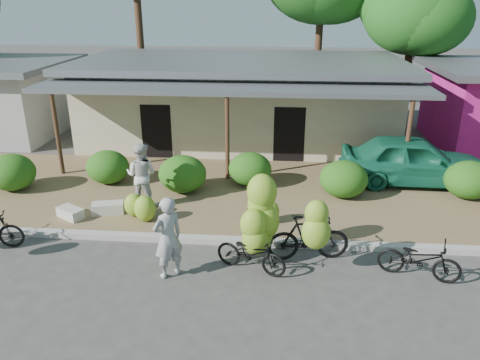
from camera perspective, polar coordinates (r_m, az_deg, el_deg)
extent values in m
plane|color=#3E3C3A|center=(10.05, -5.34, -13.15)|extent=(100.00, 100.00, 0.00)
cube|color=olive|center=(14.37, -1.97, -1.60)|extent=(60.00, 6.00, 0.12)
cube|color=#A8A399|center=(11.69, -3.68, -7.30)|extent=(60.00, 0.25, 0.15)
cube|color=beige|center=(19.63, 0.01, 9.32)|extent=(12.00, 6.00, 3.10)
cube|color=slate|center=(19.35, 0.01, 14.18)|extent=(13.00, 7.00, 0.25)
cube|color=black|center=(16.89, -0.82, 5.72)|extent=(1.40, 0.12, 2.20)
cube|color=slate|center=(15.46, -1.24, 11.08)|extent=(13.00, 2.00, 0.15)
cylinder|color=#513220|center=(16.50, -21.35, 5.01)|extent=(0.14, 0.14, 2.85)
cylinder|color=#513220|center=(14.94, -1.55, 4.88)|extent=(0.14, 0.14, 2.85)
cylinder|color=#513220|center=(15.38, 19.72, 4.10)|extent=(0.14, 0.14, 2.85)
cylinder|color=#513220|center=(25.17, -12.24, 18.45)|extent=(0.36, 0.36, 9.10)
cylinder|color=#513220|center=(24.79, 9.55, 16.16)|extent=(0.36, 0.36, 7.00)
cylinder|color=#513220|center=(23.58, 19.75, 12.86)|extent=(0.36, 0.36, 5.28)
ellipsoid|color=#1C4511|center=(23.39, 20.51, 18.52)|extent=(4.54, 4.54, 3.63)
ellipsoid|color=#1C4511|center=(23.55, 19.18, 19.43)|extent=(3.86, 3.86, 3.09)
ellipsoid|color=#1C4F12|center=(15.89, -26.09, 0.85)|extent=(1.45, 1.30, 1.13)
ellipsoid|color=#1C4F12|center=(15.41, -15.84, 1.54)|extent=(1.36, 1.22, 1.06)
ellipsoid|color=#1C4F12|center=(14.24, -7.02, 0.74)|extent=(1.45, 1.31, 1.13)
ellipsoid|color=#1C4F12|center=(14.66, 1.23, 1.35)|extent=(1.35, 1.22, 1.05)
ellipsoid|color=#1C4F12|center=(14.12, 12.52, 0.11)|extent=(1.42, 1.27, 1.10)
ellipsoid|color=#1C4F12|center=(15.26, 26.18, 0.01)|extent=(1.44, 1.29, 1.12)
imported|color=black|center=(10.41, 1.35, -8.90)|extent=(1.75, 1.14, 0.87)
ellipsoid|color=#91A429|center=(10.77, 2.35, -6.62)|extent=(0.71, 0.60, 0.89)
ellipsoid|color=#91A429|center=(10.57, 2.88, -5.02)|extent=(0.72, 0.61, 0.90)
ellipsoid|color=#91A429|center=(10.44, 2.51, -3.13)|extent=(0.58, 0.50, 0.73)
ellipsoid|color=#91A429|center=(10.29, 2.69, -1.45)|extent=(0.67, 0.57, 0.84)
ellipsoid|color=#91A429|center=(10.44, 1.82, -7.26)|extent=(0.59, 0.51, 0.74)
ellipsoid|color=#91A429|center=(10.29, 1.64, -5.42)|extent=(0.59, 0.50, 0.73)
imported|color=black|center=(10.86, 8.34, -6.95)|extent=(1.95, 0.82, 1.13)
ellipsoid|color=#91A429|center=(10.08, 9.26, -6.31)|extent=(0.62, 0.53, 0.77)
ellipsoid|color=#91A429|center=(9.94, 9.34, -4.10)|extent=(0.51, 0.43, 0.63)
imported|color=black|center=(10.86, 21.01, -8.97)|extent=(1.82, 1.07, 0.91)
ellipsoid|color=#91A429|center=(12.95, -12.79, -2.99)|extent=(0.52, 0.45, 0.65)
ellipsoid|color=#91A429|center=(12.59, -11.51, -3.43)|extent=(0.58, 0.49, 0.72)
ellipsoid|color=#91A429|center=(12.33, 3.69, -3.87)|extent=(0.49, 0.41, 0.61)
cube|color=beige|center=(13.38, -15.79, -3.31)|extent=(0.92, 0.59, 0.30)
cube|color=beige|center=(13.42, -19.96, -3.79)|extent=(0.84, 0.71, 0.28)
imported|color=#949494|center=(10.11, -8.78, -6.95)|extent=(0.80, 0.78, 1.86)
imported|color=beige|center=(13.36, -11.92, 0.61)|extent=(0.97, 0.80, 1.84)
imported|color=#17694B|center=(15.71, 20.37, 2.30)|extent=(4.55, 1.90, 1.54)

